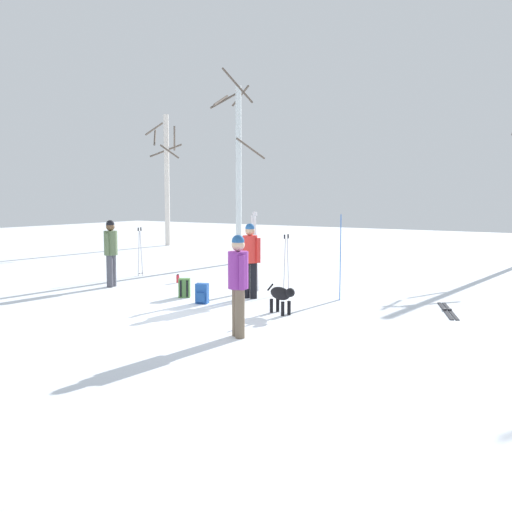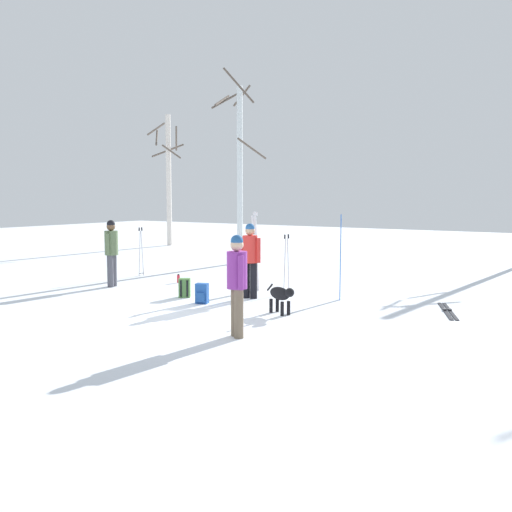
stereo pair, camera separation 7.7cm
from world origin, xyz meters
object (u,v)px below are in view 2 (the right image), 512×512
Objects in this scene: ski_pair_lying_0 at (448,311)px; ski_poles_1 at (141,250)px; person_0 at (250,256)px; ski_pair_planted_0 at (255,252)px; dog at (281,295)px; backpack_0 at (185,288)px; backpack_1 at (202,294)px; birch_tree_1 at (239,167)px; birch_tree_0 at (168,176)px; ski_pair_planted_1 at (340,257)px; person_2 at (237,279)px; ski_poles_0 at (286,262)px; water_bottle_0 at (178,279)px; person_1 at (111,249)px.

ski_pair_lying_0 is 9.06m from ski_poles_1.
ski_pair_planted_0 is at bearing 117.38° from person_0.
ski_poles_1 reaches higher than dog.
person_0 is at bearing 28.12° from backpack_0.
ski_pair_planted_0 is at bearing -5.72° from ski_poles_1.
birch_tree_1 is at bearing 118.88° from backpack_1.
ski_pair_planted_1 is at bearing -34.19° from birch_tree_0.
birch_tree_1 is at bearing 124.76° from person_2.
backpack_1 is 0.07× the size of birch_tree_0.
ski_pair_planted_0 is 0.33× the size of birch_tree_0.
ski_poles_0 is at bearing 110.18° from person_2.
ski_pair_planted_1 is 4.82m from water_bottle_0.
person_2 is at bearing -40.95° from backpack_1.
ski_pair_planted_1 is (-0.13, 4.23, -0.02)m from person_2.
person_2 reaches higher than dog.
backpack_0 is 1.89× the size of water_bottle_0.
dog is 0.59× the size of ski_poles_0.
water_bottle_0 is at bearing 134.27° from backpack_0.
birch_tree_1 is at bearing 128.70° from ski_pair_planted_0.
dog is at bearing -9.30° from backpack_0.
birch_tree_1 is at bearing 114.50° from backpack_0.
dog is 0.13× the size of birch_tree_1.
ski_pair_lying_0 is (8.17, 1.44, -0.97)m from person_1.
birch_tree_0 reaches higher than person_1.
ski_pair_planted_0 reaches higher than ski_poles_0.
ski_pair_lying_0 is at bearing 38.20° from dog.
person_0 is 2.04m from dog.
backpack_0 is at bearing -31.78° from ski_poles_1.
person_1 is 0.29× the size of birch_tree_0.
ski_pair_lying_0 is 7.50× the size of water_bottle_0.
birch_tree_0 reaches higher than backpack_0.
backpack_1 is at bearing -40.16° from water_bottle_0.
dog is 0.43× the size of ski_pair_planted_0.
ski_pair_planted_0 is 2.04m from backpack_0.
dog is at bearing -7.01° from person_1.
ski_poles_1 is 10.69m from birch_tree_0.
person_0 reaches higher than backpack_1.
ski_pair_planted_0 is at bearing -175.64° from ski_poles_0.
ski_poles_1 is 3.20× the size of backpack_1.
ski_pair_planted_1 is 15.69m from birch_tree_0.
birch_tree_1 reaches higher than dog.
dog is at bearing -96.36° from ski_pair_planted_1.
ski_pair_planted_0 is 0.88m from ski_poles_0.
person_2 is at bearing -44.96° from birch_tree_0.
backpack_0 is at bearing -133.65° from ski_poles_0.
ski_poles_1 is at bearing 145.25° from person_2.
backpack_0 reaches higher than water_bottle_0.
ski_poles_1 is (-0.85, 1.93, -0.23)m from person_1.
person_2 is at bearing -24.90° from person_1.
ski_pair_planted_0 is 4.84m from ski_pair_lying_0.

